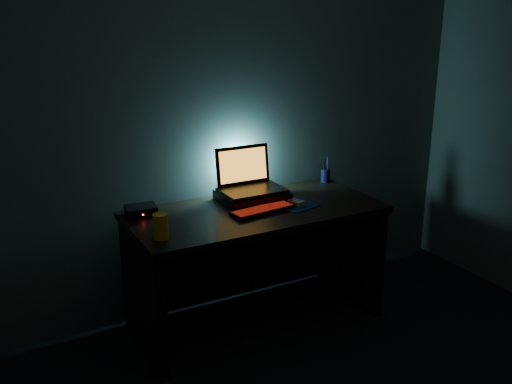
{
  "coord_description": "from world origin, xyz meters",
  "views": [
    {
      "loc": [
        -1.5,
        -1.17,
        1.87
      ],
      "look_at": [
        -0.03,
        1.57,
        0.87
      ],
      "focal_mm": 40.0,
      "sensor_mm": 36.0,
      "label": 1
    }
  ],
  "objects_px": {
    "laptop": "(248,180)",
    "keyboard": "(263,210)",
    "juice_glass": "(161,227)",
    "pen_cup": "(325,175)",
    "mouse": "(296,203)",
    "router": "(141,211)"
  },
  "relations": [
    {
      "from": "mouse",
      "to": "juice_glass",
      "type": "height_order",
      "value": "juice_glass"
    },
    {
      "from": "laptop",
      "to": "pen_cup",
      "type": "distance_m",
      "value": 0.64
    },
    {
      "from": "keyboard",
      "to": "mouse",
      "type": "relative_size",
      "value": 4.24
    },
    {
      "from": "keyboard",
      "to": "pen_cup",
      "type": "height_order",
      "value": "pen_cup"
    },
    {
      "from": "laptop",
      "to": "mouse",
      "type": "bearing_deg",
      "value": -52.9
    },
    {
      "from": "laptop",
      "to": "mouse",
      "type": "distance_m",
      "value": 0.33
    },
    {
      "from": "keyboard",
      "to": "laptop",
      "type": "bearing_deg",
      "value": 73.4
    },
    {
      "from": "juice_glass",
      "to": "router",
      "type": "relative_size",
      "value": 0.71
    },
    {
      "from": "keyboard",
      "to": "juice_glass",
      "type": "relative_size",
      "value": 3.02
    },
    {
      "from": "router",
      "to": "pen_cup",
      "type": "bearing_deg",
      "value": 10.19
    },
    {
      "from": "pen_cup",
      "to": "keyboard",
      "type": "bearing_deg",
      "value": -153.69
    },
    {
      "from": "laptop",
      "to": "juice_glass",
      "type": "xyz_separation_m",
      "value": [
        -0.7,
        -0.37,
        -0.05
      ]
    },
    {
      "from": "laptop",
      "to": "pen_cup",
      "type": "bearing_deg",
      "value": 6.72
    },
    {
      "from": "juice_glass",
      "to": "pen_cup",
      "type": "bearing_deg",
      "value": 18.41
    },
    {
      "from": "mouse",
      "to": "router",
      "type": "height_order",
      "value": "router"
    },
    {
      "from": "keyboard",
      "to": "pen_cup",
      "type": "relative_size",
      "value": 4.45
    },
    {
      "from": "juice_glass",
      "to": "router",
      "type": "height_order",
      "value": "juice_glass"
    },
    {
      "from": "laptop",
      "to": "router",
      "type": "distance_m",
      "value": 0.69
    },
    {
      "from": "laptop",
      "to": "keyboard",
      "type": "bearing_deg",
      "value": -99.29
    },
    {
      "from": "mouse",
      "to": "juice_glass",
      "type": "distance_m",
      "value": 0.9
    },
    {
      "from": "pen_cup",
      "to": "juice_glass",
      "type": "relative_size",
      "value": 0.68
    },
    {
      "from": "pen_cup",
      "to": "juice_glass",
      "type": "distance_m",
      "value": 1.4
    }
  ]
}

